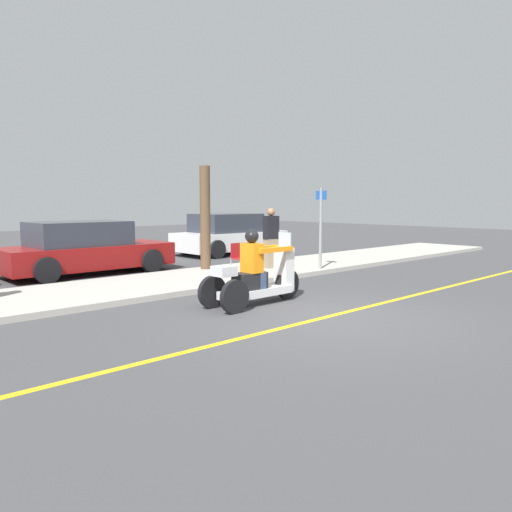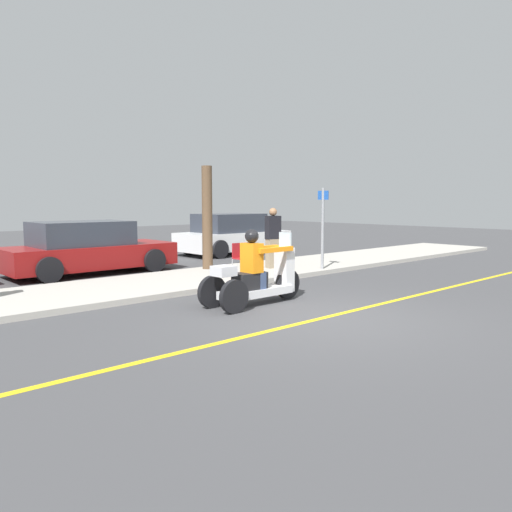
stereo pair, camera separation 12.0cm
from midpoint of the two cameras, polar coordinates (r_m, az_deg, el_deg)
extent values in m
plane|color=#424244|center=(8.56, 7.46, -6.99)|extent=(60.00, 60.00, 0.00)
cube|color=gold|center=(8.47, 6.99, -7.09)|extent=(24.00, 0.12, 0.01)
cube|color=#B2ADA3|center=(11.95, -9.83, -2.95)|extent=(28.00, 2.80, 0.12)
cylinder|color=black|center=(10.09, 3.26, -3.19)|extent=(0.60, 0.10, 0.60)
cylinder|color=black|center=(8.73, -2.84, -4.67)|extent=(0.60, 0.10, 0.60)
cylinder|color=black|center=(9.22, -5.39, -4.11)|extent=(0.60, 0.10, 0.60)
cube|color=silver|center=(9.50, -0.36, -4.14)|extent=(1.57, 0.44, 0.15)
cube|color=black|center=(9.36, -1.07, -2.86)|extent=(0.63, 0.35, 0.31)
cube|color=silver|center=(9.97, 2.87, -1.53)|extent=(0.24, 0.35, 0.88)
cube|color=silver|center=(9.92, 2.97, 1.86)|extent=(0.03, 0.32, 0.30)
cube|color=silver|center=(8.92, -4.07, -1.72)|extent=(0.36, 0.35, 0.18)
cube|color=orange|center=(9.33, -0.85, -0.20)|extent=(0.26, 0.38, 0.55)
sphere|color=black|center=(9.29, -0.85, 2.28)|extent=(0.26, 0.26, 0.26)
cube|color=#38476B|center=(9.39, 0.24, -2.82)|extent=(0.14, 0.14, 0.31)
cube|color=#38476B|center=(9.56, -0.75, -2.66)|extent=(0.14, 0.14, 0.31)
cube|color=orange|center=(9.47, 1.92, 0.73)|extent=(0.87, 0.09, 0.09)
cube|color=orange|center=(9.76, 0.26, 0.89)|extent=(0.87, 0.09, 0.09)
cube|color=gray|center=(13.80, 1.47, 0.30)|extent=(0.39, 0.30, 0.80)
cube|color=black|center=(13.74, 1.47, 3.28)|extent=(0.43, 0.31, 0.64)
sphere|color=#9E704C|center=(13.73, 1.48, 5.06)|extent=(0.22, 0.22, 0.22)
cylinder|color=#A5A8AD|center=(11.84, -1.86, -1.58)|extent=(0.02, 0.02, 0.44)
cylinder|color=#A5A8AD|center=(12.12, -0.24, -1.40)|extent=(0.02, 0.02, 0.44)
cylinder|color=#A5A8AD|center=(12.18, -3.16, -1.36)|extent=(0.02, 0.02, 0.44)
cylinder|color=#A5A8AD|center=(12.45, -1.56, -1.19)|extent=(0.02, 0.02, 0.44)
cube|color=maroon|center=(12.12, -1.71, -0.30)|extent=(0.46, 0.46, 0.02)
cube|color=maroon|center=(12.27, -2.36, 0.62)|extent=(0.44, 0.04, 0.38)
cube|color=maroon|center=(14.28, -18.93, -0.01)|extent=(4.43, 1.82, 0.61)
cube|color=#2D333D|center=(14.14, -19.84, 2.44)|extent=(2.43, 1.64, 0.64)
cylinder|color=black|center=(14.15, -12.07, -0.51)|extent=(0.64, 0.22, 0.64)
cylinder|color=black|center=(15.73, -15.49, 0.07)|extent=(0.64, 0.22, 0.64)
cylinder|color=black|center=(12.92, -23.06, -1.51)|extent=(0.64, 0.22, 0.64)
cylinder|color=black|center=(14.64, -25.52, -0.76)|extent=(0.64, 0.22, 0.64)
cube|color=silver|center=(18.71, -3.12, 1.80)|extent=(4.28, 1.84, 0.65)
cube|color=#2D333D|center=(18.54, -3.64, 3.80)|extent=(2.35, 1.66, 0.68)
cylinder|color=black|center=(18.99, 1.89, 1.32)|extent=(0.64, 0.22, 0.64)
cylinder|color=black|center=(20.33, -1.78, 1.64)|extent=(0.64, 0.22, 0.64)
cylinder|color=black|center=(17.14, -4.70, 0.77)|extent=(0.64, 0.22, 0.64)
cylinder|color=black|center=(18.62, -8.23, 1.16)|extent=(0.64, 0.22, 0.64)
cylinder|color=brown|center=(13.61, -6.08, 4.37)|extent=(0.28, 0.28, 2.78)
cylinder|color=gray|center=(13.66, 7.15, 3.13)|extent=(0.08, 0.08, 2.20)
cube|color=#1E51AD|center=(13.64, 7.20, 6.91)|extent=(0.02, 0.36, 0.24)
camera|label=1|loc=(0.06, -90.36, -0.04)|focal=35.00mm
camera|label=2|loc=(0.06, 89.64, 0.04)|focal=35.00mm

